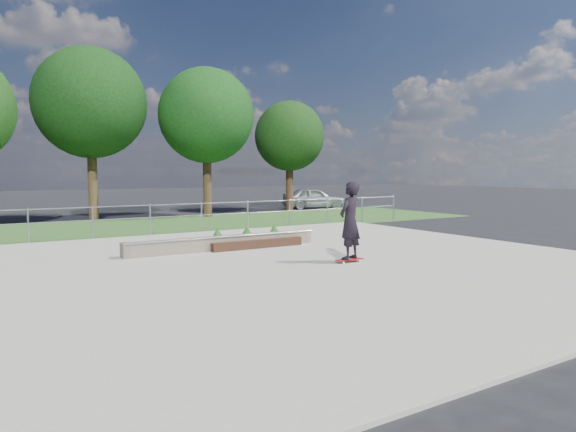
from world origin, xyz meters
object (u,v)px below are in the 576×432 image
Objects in this scene: skateboarder at (350,221)px; parked_car at (314,198)px; grind_ledge at (224,243)px; planter_bed at (250,240)px.

skateboarder is 19.76m from parked_car.
skateboarder is (1.81, -3.67, 0.86)m from grind_ledge.
skateboarder is at bearing 167.38° from parked_car.
skateboarder reaches higher than grind_ledge.
parked_car is at bearing 57.95° from skateboarder.
grind_ledge is at bearing -167.45° from planter_bed.
parked_car is (11.32, 12.85, 0.43)m from planter_bed.
planter_bed is at bearing 158.06° from parked_car.
planter_bed reaches higher than grind_ledge.
parked_car is (10.48, 16.74, -0.45)m from skateboarder.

